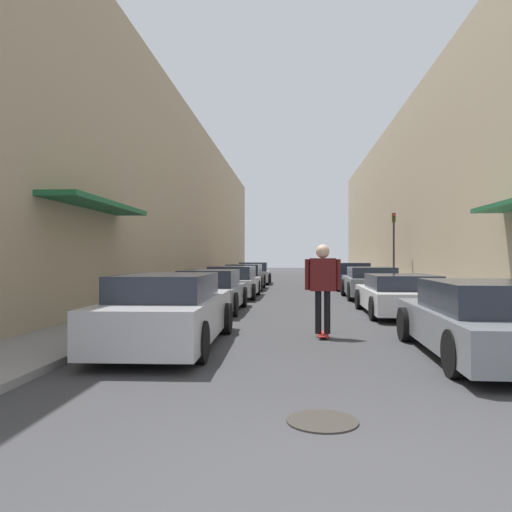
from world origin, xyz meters
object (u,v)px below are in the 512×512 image
object	(u,v)px
parked_car_right_1	(400,295)
parked_car_left_0	(169,311)
parked_car_right_0	(487,320)
skateboarder	(323,280)
parked_car_left_2	(233,283)
traffic_light	(394,242)
parked_car_left_3	(244,277)
manhole_cover	(322,421)
parked_car_right_2	(371,283)
parked_car_left_1	(210,291)
parked_car_left_4	(254,274)
parked_car_right_3	(351,277)
parked_car_right_4	(343,273)

from	to	relation	value
parked_car_right_1	parked_car_left_0	bearing A→B (deg)	-134.25
parked_car_right_0	skateboarder	distance (m)	3.16
parked_car_right_0	parked_car_right_1	bearing A→B (deg)	90.81
parked_car_left_2	traffic_light	xyz separation A→B (m)	(7.49, 5.91, 1.81)
parked_car_left_0	parked_car_right_0	distance (m)	5.35
parked_car_left_3	manhole_cover	bearing A→B (deg)	-82.26
parked_car_left_3	parked_car_right_2	size ratio (longest dim) A/B	1.01
parked_car_left_1	traffic_light	xyz separation A→B (m)	(7.54, 11.05, 1.82)
skateboarder	parked_car_left_4	bearing A→B (deg)	98.41
parked_car_left_0	parked_car_left_1	bearing A→B (deg)	92.09
parked_car_left_0	parked_car_right_1	xyz separation A→B (m)	(5.23, 5.37, -0.08)
parked_car_left_1	skateboarder	world-z (taller)	skateboarder
parked_car_left_3	parked_car_left_4	world-z (taller)	parked_car_left_4
parked_car_right_3	skateboarder	bearing A→B (deg)	-98.57
skateboarder	parked_car_left_2	bearing A→B (deg)	107.13
parked_car_right_1	parked_car_left_3	bearing A→B (deg)	117.09
parked_car_left_4	parked_car_right_4	world-z (taller)	parked_car_left_4
parked_car_left_3	parked_car_left_0	bearing A→B (deg)	-89.31
parked_car_left_1	parked_car_right_2	distance (m)	7.50
parked_car_left_0	parked_car_right_3	bearing A→B (deg)	72.82
parked_car_right_0	skateboarder	bearing A→B (deg)	143.03
parked_car_right_3	traffic_light	distance (m)	2.82
parked_car_right_1	parked_car_right_0	bearing A→B (deg)	-89.19
parked_car_right_3	traffic_light	bearing A→B (deg)	4.36
parked_car_right_0	manhole_cover	world-z (taller)	parked_car_right_0
parked_car_left_2	parked_car_left_4	size ratio (longest dim) A/B	1.06
parked_car_left_3	traffic_light	distance (m)	7.78
parked_car_left_3	parked_car_right_0	distance (m)	17.50
parked_car_left_1	parked_car_left_2	distance (m)	5.14
parked_car_right_1	skateboarder	distance (m)	4.83
parked_car_left_0	parked_car_left_4	xyz separation A→B (m)	(-0.16, 21.38, -0.01)
parked_car_right_3	traffic_light	xyz separation A→B (m)	(2.17, 0.17, 1.78)
parked_car_left_3	skateboarder	xyz separation A→B (m)	(3.02, -14.74, 0.53)
parked_car_left_1	parked_car_right_3	size ratio (longest dim) A/B	0.97
parked_car_left_2	parked_car_left_3	distance (m)	5.04
parked_car_left_4	traffic_light	bearing A→B (deg)	-31.35
parked_car_right_0	manhole_cover	xyz separation A→B (m)	(-2.80, -3.31, -0.59)
parked_car_left_0	parked_car_right_3	xyz separation A→B (m)	(5.15, 16.66, -0.00)
manhole_cover	parked_car_right_4	bearing A→B (deg)	83.95
parked_car_right_3	parked_car_right_2	bearing A→B (deg)	-88.89
parked_car_left_0	parked_car_left_4	size ratio (longest dim) A/B	1.18
parked_car_left_1	parked_car_right_2	world-z (taller)	parked_car_left_1
parked_car_left_0	parked_car_right_0	size ratio (longest dim) A/B	1.00
parked_car_right_3	parked_car_right_4	bearing A→B (deg)	88.48
parked_car_right_4	manhole_cover	size ratio (longest dim) A/B	5.81
parked_car_right_2	parked_car_right_4	size ratio (longest dim) A/B	1.01
parked_car_left_0	skateboarder	xyz separation A→B (m)	(2.83, 1.22, 0.51)
parked_car_left_3	parked_car_right_4	bearing A→B (deg)	49.32
parked_car_left_4	manhole_cover	bearing A→B (deg)	-83.98
traffic_light	parked_car_left_2	bearing A→B (deg)	-141.72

